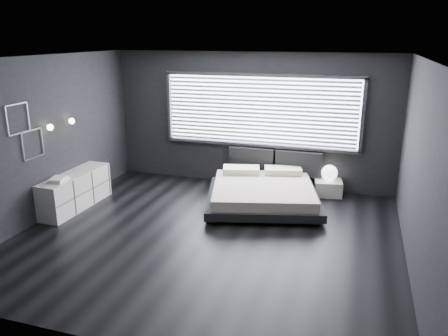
% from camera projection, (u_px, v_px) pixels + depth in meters
% --- Properties ---
extents(room, '(6.04, 6.00, 2.80)m').
position_uv_depth(room, '(207.00, 152.00, 6.67)').
color(room, black).
rests_on(room, ground).
extents(window, '(4.14, 0.09, 1.52)m').
position_uv_depth(window, '(260.00, 111.00, 9.01)').
color(window, white).
rests_on(window, ground).
extents(headboard, '(1.96, 0.16, 0.52)m').
position_uv_depth(headboard, '(275.00, 162.00, 9.16)').
color(headboard, black).
rests_on(headboard, ground).
extents(sconce_near, '(0.18, 0.11, 0.11)m').
position_uv_depth(sconce_near, '(50.00, 127.00, 7.48)').
color(sconce_near, silver).
rests_on(sconce_near, ground).
extents(sconce_far, '(0.18, 0.11, 0.11)m').
position_uv_depth(sconce_far, '(72.00, 121.00, 8.03)').
color(sconce_far, silver).
rests_on(sconce_far, ground).
extents(wall_art_upper, '(0.01, 0.48, 0.48)m').
position_uv_depth(wall_art_upper, '(18.00, 119.00, 6.89)').
color(wall_art_upper, '#47474C').
rests_on(wall_art_upper, ground).
extents(wall_art_lower, '(0.01, 0.48, 0.48)m').
position_uv_depth(wall_art_lower, '(33.00, 144.00, 7.25)').
color(wall_art_lower, '#47474C').
rests_on(wall_art_lower, ground).
extents(bed, '(2.51, 2.44, 0.54)m').
position_uv_depth(bed, '(263.00, 192.00, 8.30)').
color(bed, black).
rests_on(bed, ground).
extents(nightstand, '(0.60, 0.52, 0.31)m').
position_uv_depth(nightstand, '(328.00, 188.00, 8.83)').
color(nightstand, beige).
rests_on(nightstand, ground).
extents(orb_lamp, '(0.32, 0.32, 0.32)m').
position_uv_depth(orb_lamp, '(329.00, 173.00, 8.75)').
color(orb_lamp, white).
rests_on(orb_lamp, nightstand).
extents(dresser, '(0.50, 1.67, 0.66)m').
position_uv_depth(dresser, '(75.00, 191.00, 8.15)').
color(dresser, beige).
rests_on(dresser, ground).
extents(book_stack, '(0.31, 0.38, 0.07)m').
position_uv_depth(book_stack, '(58.00, 179.00, 7.63)').
color(book_stack, silver).
rests_on(book_stack, dresser).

